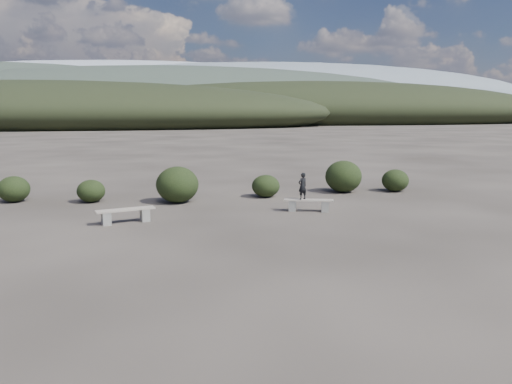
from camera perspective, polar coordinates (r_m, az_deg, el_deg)
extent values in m
plane|color=#2B2521|center=(10.74, 4.51, -8.80)|extent=(1200.00, 1200.00, 0.00)
cube|color=slate|center=(15.29, -16.75, -2.92)|extent=(0.33, 0.39, 0.38)
cube|color=slate|center=(15.52, -12.58, -2.57)|extent=(0.33, 0.39, 0.38)
cube|color=gray|center=(15.35, -14.68, -1.96)|extent=(1.75, 0.84, 0.05)
cube|color=slate|center=(16.66, 4.16, -1.58)|extent=(0.30, 0.37, 0.36)
cube|color=slate|center=(16.65, 7.89, -1.65)|extent=(0.30, 0.37, 0.36)
cube|color=gray|center=(16.61, 6.04, -0.93)|extent=(1.65, 0.78, 0.05)
imported|color=black|center=(16.54, 5.34, 0.68)|extent=(0.38, 0.33, 0.89)
ellipsoid|color=black|center=(19.16, -18.33, 0.11)|extent=(1.01, 1.01, 0.83)
ellipsoid|color=black|center=(18.31, -8.98, 0.84)|extent=(1.54, 1.54, 1.32)
ellipsoid|color=black|center=(19.25, 1.12, 0.69)|extent=(1.08, 1.08, 0.86)
ellipsoid|color=black|center=(20.70, 9.96, 1.77)|extent=(1.48, 1.48, 1.30)
ellipsoid|color=black|center=(21.39, 15.63, 1.29)|extent=(1.10, 1.10, 0.91)
ellipsoid|color=black|center=(20.27, -25.95, 0.30)|extent=(1.13, 1.13, 0.95)
ellipsoid|color=black|center=(102.39, -22.55, 8.34)|extent=(110.00, 40.00, 12.00)
ellipsoid|color=black|center=(125.62, 7.87, 9.23)|extent=(120.00, 44.00, 14.00)
ellipsoid|color=#303B32|center=(169.92, -8.90, 9.99)|extent=(190.00, 64.00, 24.00)
ellipsoid|color=slate|center=(318.33, 3.62, 10.57)|extent=(340.00, 110.00, 44.00)
ellipsoid|color=#99A0AD|center=(410.91, -13.68, 10.44)|extent=(460.00, 140.00, 56.00)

